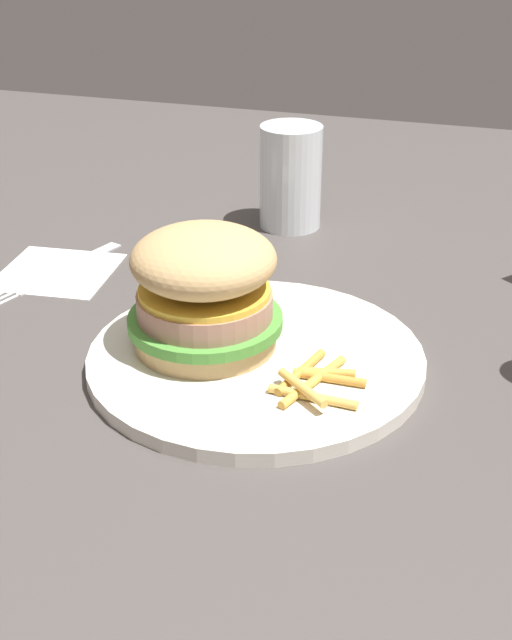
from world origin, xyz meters
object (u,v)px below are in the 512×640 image
at_px(plate, 256,359).
at_px(sandwich, 204,289).
at_px(napkin, 57,271).
at_px(fork, 56,270).
at_px(fries_pile, 313,382).
at_px(drink_glass, 290,182).

distance_m(plate, sandwich, 0.07).
bearing_deg(napkin, fork, 162.31).
relative_size(plate, fries_pile, 3.20).
height_order(fries_pile, drink_glass, drink_glass).
bearing_deg(fries_pile, fork, 63.55).
xyz_separation_m(plate, drink_glass, (0.31, 0.06, 0.05)).
bearing_deg(sandwich, drink_glass, 2.08).
height_order(plate, drink_glass, drink_glass).
bearing_deg(drink_glass, fork, 135.54).
xyz_separation_m(fork, drink_glass, (0.19, -0.19, 0.05)).
bearing_deg(sandwich, fork, 60.92).
bearing_deg(fork, drink_glass, -44.46).
height_order(sandwich, fork, sandwich).
bearing_deg(plate, drink_glass, 10.14).
relative_size(sandwich, napkin, 1.16).
relative_size(sandwich, fork, 0.75).
height_order(napkin, fork, fork).
relative_size(fries_pile, napkin, 0.78).
height_order(sandwich, drink_glass, same).
bearing_deg(drink_glass, sandwich, -177.92).
bearing_deg(napkin, plate, -115.20).
relative_size(plate, fork, 1.62).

